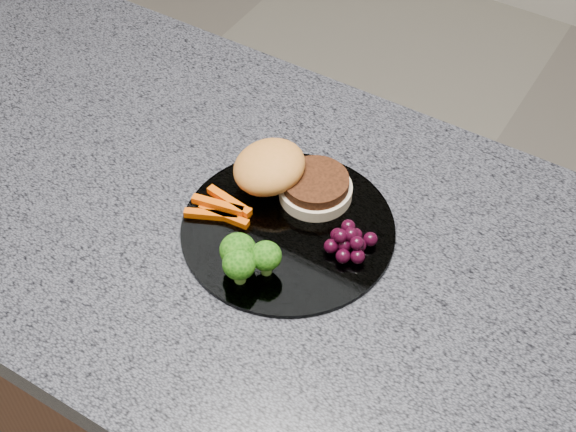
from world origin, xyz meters
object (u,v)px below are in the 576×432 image
object	(u,v)px
burger	(286,177)
grape_bunch	(350,242)
plate	(288,229)
island_cabinet	(251,407)

from	to	relation	value
burger	grape_bunch	size ratio (longest dim) A/B	3.15
plate	island_cabinet	bearing A→B (deg)	-163.36
grape_bunch	plate	bearing A→B (deg)	-173.51
island_cabinet	plate	size ratio (longest dim) A/B	4.62
plate	grape_bunch	bearing A→B (deg)	6.49
island_cabinet	grape_bunch	bearing A→B (deg)	11.02
burger	grape_bunch	bearing A→B (deg)	-44.76
grape_bunch	island_cabinet	bearing A→B (deg)	-168.98
burger	grape_bunch	world-z (taller)	burger
island_cabinet	plate	xyz separation A→B (m)	(0.06, 0.02, 0.47)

